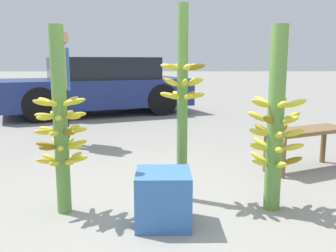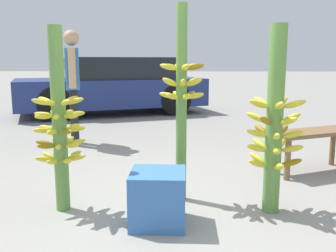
{
  "view_description": "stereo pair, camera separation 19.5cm",
  "coord_description": "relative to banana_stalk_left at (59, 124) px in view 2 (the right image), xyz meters",
  "views": [
    {
      "loc": [
        -0.07,
        -2.7,
        1.18
      ],
      "look_at": [
        -0.02,
        0.52,
        0.62
      ],
      "focal_mm": 40.0,
      "sensor_mm": 36.0,
      "label": 1
    },
    {
      "loc": [
        0.13,
        -2.7,
        1.18
      ],
      "look_at": [
        -0.02,
        0.52,
        0.62
      ],
      "focal_mm": 40.0,
      "sensor_mm": 36.0,
      "label": 2
    }
  ],
  "objects": [
    {
      "name": "banana_stalk_right",
      "position": [
        1.66,
        0.04,
        -0.0
      ],
      "size": [
        0.45,
        0.45,
        1.45
      ],
      "color": "#5B8C3D",
      "rests_on": "ground_plane"
    },
    {
      "name": "banana_stalk_left",
      "position": [
        0.0,
        0.0,
        0.0
      ],
      "size": [
        0.4,
        0.4,
        1.45
      ],
      "color": "#5B8C3D",
      "rests_on": "ground_plane"
    },
    {
      "name": "banana_stalk_center",
      "position": [
        0.94,
        0.27,
        0.17
      ],
      "size": [
        0.38,
        0.38,
        1.64
      ],
      "color": "#5B8C3D",
      "rests_on": "ground_plane"
    },
    {
      "name": "parked_car",
      "position": [
        -0.67,
        5.61,
        -0.08
      ],
      "size": [
        4.43,
        3.16,
        1.26
      ],
      "rotation": [
        0.0,
        0.0,
        1.96
      ],
      "color": "navy",
      "rests_on": "ground_plane"
    },
    {
      "name": "market_bench",
      "position": [
        2.33,
        1.14,
        -0.33
      ],
      "size": [
        1.09,
        0.76,
        0.45
      ],
      "rotation": [
        0.0,
        0.0,
        0.43
      ],
      "color": "brown",
      "rests_on": "ground_plane"
    },
    {
      "name": "vendor_person",
      "position": [
        -0.59,
        2.37,
        0.25
      ],
      "size": [
        0.29,
        0.61,
        1.6
      ],
      "rotation": [
        0.0,
        0.0,
        -1.29
      ],
      "color": "black",
      "rests_on": "ground_plane"
    },
    {
      "name": "ground_plane",
      "position": [
        0.84,
        -0.12,
        -0.7
      ],
      "size": [
        80.0,
        80.0,
        0.0
      ],
      "primitive_type": "plane",
      "color": "gray"
    },
    {
      "name": "produce_crate",
      "position": [
        0.78,
        -0.23,
        -0.5
      ],
      "size": [
        0.4,
        0.4,
        0.4
      ],
      "color": "#386BB2",
      "rests_on": "ground_plane"
    }
  ]
}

